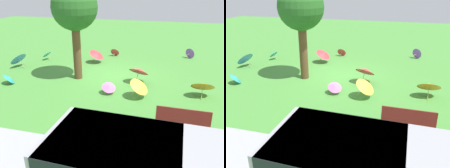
% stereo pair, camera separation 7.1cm
% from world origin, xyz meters
% --- Properties ---
extents(ground, '(40.00, 40.00, 0.00)m').
position_xyz_m(ground, '(0.00, 0.00, 0.00)').
color(ground, '#478C38').
extents(park_bench, '(1.61, 0.52, 0.90)m').
position_xyz_m(park_bench, '(-3.34, 4.27, 0.47)').
color(park_bench, maroon).
rests_on(park_bench, ground).
extents(shade_tree, '(2.08, 2.08, 4.41)m').
position_xyz_m(shade_tree, '(1.54, 0.66, 3.28)').
color(shade_tree, brown).
rests_on(shade_tree, ground).
extents(parasol_orange_0, '(0.96, 0.86, 0.85)m').
position_xyz_m(parasol_orange_0, '(-4.18, 1.33, 0.50)').
color(parasol_orange_0, tan).
rests_on(parasol_orange_0, ground).
extents(parasol_red_0, '(1.13, 1.10, 0.92)m').
position_xyz_m(parasol_red_0, '(-1.44, 0.46, 0.60)').
color(parasol_red_0, tan).
rests_on(parasol_red_0, ground).
extents(parasol_red_1, '(1.02, 1.06, 0.84)m').
position_xyz_m(parasol_red_1, '(1.39, -1.90, 0.55)').
color(parasol_red_1, tan).
rests_on(parasol_red_1, ground).
extents(parasol_yellow_1, '(1.00, 1.05, 0.84)m').
position_xyz_m(parasol_yellow_1, '(-1.72, 2.11, 0.53)').
color(parasol_yellow_1, tan).
rests_on(parasol_yellow_1, ground).
extents(parasol_teal_0, '(0.80, 0.82, 0.54)m').
position_xyz_m(parasol_teal_0, '(4.35, 2.14, 0.28)').
color(parasol_teal_0, tan).
rests_on(parasol_teal_0, ground).
extents(parasol_blue_0, '(1.03, 1.12, 0.91)m').
position_xyz_m(parasol_blue_0, '(5.46, -0.11, 0.51)').
color(parasol_blue_0, tan).
rests_on(parasol_blue_0, ground).
extents(parasol_pink_1, '(0.80, 0.79, 0.53)m').
position_xyz_m(parasol_pink_1, '(-0.41, 2.06, 0.33)').
color(parasol_pink_1, tan).
rests_on(parasol_pink_1, ground).
extents(parasol_teal_1, '(0.60, 0.65, 0.57)m').
position_xyz_m(parasol_teal_1, '(4.60, -1.74, 0.35)').
color(parasol_teal_1, tan).
rests_on(parasol_teal_1, ground).
extents(parasol_red_2, '(0.60, 0.52, 0.53)m').
position_xyz_m(parasol_red_2, '(0.73, -3.63, 0.27)').
color(parasol_red_2, tan).
rests_on(parasol_red_2, ground).
extents(parasol_purple_1, '(0.65, 0.65, 0.64)m').
position_xyz_m(parasol_purple_1, '(-3.97, -4.32, 0.32)').
color(parasol_purple_1, tan).
rests_on(parasol_purple_1, ground).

